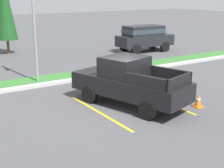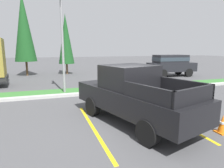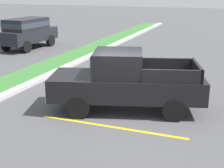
% 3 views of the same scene
% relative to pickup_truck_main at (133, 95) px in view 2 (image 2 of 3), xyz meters
% --- Properties ---
extents(ground_plane, '(120.00, 120.00, 0.00)m').
position_rel_pickup_truck_main_xyz_m(ground_plane, '(-0.56, -0.14, -1.04)').
color(ground_plane, '#4C4C4F').
extents(parking_line_near, '(0.12, 4.80, 0.01)m').
position_rel_pickup_truck_main_xyz_m(parking_line_near, '(-1.54, -0.05, -1.04)').
color(parking_line_near, yellow).
rests_on(parking_line_near, ground).
extents(parking_line_far, '(0.12, 4.80, 0.01)m').
position_rel_pickup_truck_main_xyz_m(parking_line_far, '(1.56, -0.05, -1.04)').
color(parking_line_far, yellow).
rests_on(parking_line_far, ground).
extents(curb_strip, '(56.00, 0.40, 0.15)m').
position_rel_pickup_truck_main_xyz_m(curb_strip, '(-0.56, 4.86, -0.97)').
color(curb_strip, '#B2B2AD').
rests_on(curb_strip, ground).
extents(grass_median, '(56.00, 1.80, 0.06)m').
position_rel_pickup_truck_main_xyz_m(grass_median, '(-0.56, 5.96, -1.01)').
color(grass_median, '#387533').
rests_on(grass_median, ground).
extents(pickup_truck_main, '(3.30, 5.54, 2.10)m').
position_rel_pickup_truck_main_xyz_m(pickup_truck_main, '(0.00, 0.00, 0.00)').
color(pickup_truck_main, black).
rests_on(pickup_truck_main, ground).
extents(suv_distant, '(4.68, 2.13, 2.10)m').
position_rel_pickup_truck_main_xyz_m(suv_distant, '(8.75, 10.09, 0.20)').
color(suv_distant, black).
rests_on(suv_distant, ground).
extents(street_light, '(0.24, 1.49, 7.12)m').
position_rel_pickup_truck_main_xyz_m(street_light, '(-1.94, 5.61, 3.08)').
color(street_light, gray).
rests_on(street_light, ground).
extents(cypress_tree_left_inner, '(2.09, 2.09, 8.04)m').
position_rel_pickup_truck_main_xyz_m(cypress_tree_left_inner, '(-4.78, 15.20, 3.69)').
color(cypress_tree_left_inner, brown).
rests_on(cypress_tree_left_inner, ground).
extents(cypress_tree_center, '(1.63, 1.63, 6.26)m').
position_rel_pickup_truck_main_xyz_m(cypress_tree_center, '(-0.80, 15.13, 2.64)').
color(cypress_tree_center, brown).
rests_on(cypress_tree_center, ground).
extents(traffic_cone, '(0.36, 0.36, 0.60)m').
position_rel_pickup_truck_main_xyz_m(traffic_cone, '(2.33, -1.80, -0.75)').
color(traffic_cone, orange).
rests_on(traffic_cone, ground).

